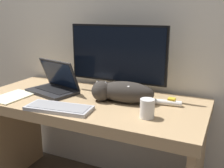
{
  "coord_description": "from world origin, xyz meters",
  "views": [
    {
      "loc": [
        0.76,
        -0.99,
        1.21
      ],
      "look_at": [
        0.17,
        0.28,
        0.82
      ],
      "focal_mm": 42.0,
      "sensor_mm": 36.0,
      "label": 1
    }
  ],
  "objects_px": {
    "laptop": "(54,86)",
    "external_keyboard": "(59,108)",
    "coffee_mug": "(147,108)",
    "monitor": "(117,60)",
    "cat": "(122,92)"
  },
  "relations": [
    {
      "from": "external_keyboard",
      "to": "coffee_mug",
      "type": "xyz_separation_m",
      "value": [
        0.46,
        0.1,
        0.04
      ]
    },
    {
      "from": "monitor",
      "to": "cat",
      "type": "height_order",
      "value": "monitor"
    },
    {
      "from": "laptop",
      "to": "coffee_mug",
      "type": "xyz_separation_m",
      "value": [
        0.68,
        -0.16,
        0.0
      ]
    },
    {
      "from": "monitor",
      "to": "cat",
      "type": "bearing_deg",
      "value": -56.41
    },
    {
      "from": "laptop",
      "to": "cat",
      "type": "bearing_deg",
      "value": 15.71
    },
    {
      "from": "monitor",
      "to": "coffee_mug",
      "type": "height_order",
      "value": "monitor"
    },
    {
      "from": "monitor",
      "to": "coffee_mug",
      "type": "xyz_separation_m",
      "value": [
        0.29,
        -0.29,
        -0.17
      ]
    },
    {
      "from": "monitor",
      "to": "laptop",
      "type": "height_order",
      "value": "monitor"
    },
    {
      "from": "laptop",
      "to": "coffee_mug",
      "type": "height_order",
      "value": "laptop"
    },
    {
      "from": "laptop",
      "to": "external_keyboard",
      "type": "bearing_deg",
      "value": -34.14
    },
    {
      "from": "external_keyboard",
      "to": "laptop",
      "type": "bearing_deg",
      "value": 124.12
    },
    {
      "from": "external_keyboard",
      "to": "cat",
      "type": "bearing_deg",
      "value": 38.85
    },
    {
      "from": "laptop",
      "to": "external_keyboard",
      "type": "xyz_separation_m",
      "value": [
        0.22,
        -0.25,
        -0.03
      ]
    },
    {
      "from": "cat",
      "to": "coffee_mug",
      "type": "distance_m",
      "value": 0.26
    },
    {
      "from": "laptop",
      "to": "monitor",
      "type": "bearing_deg",
      "value": 34.28
    }
  ]
}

